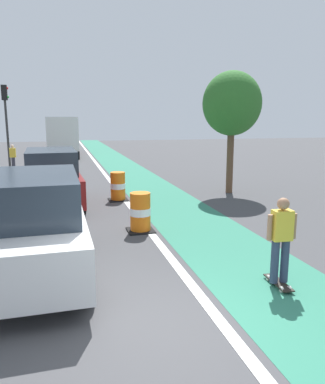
# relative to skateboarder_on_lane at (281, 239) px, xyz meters

# --- Properties ---
(ground_plane) EXTENTS (100.00, 100.00, 0.00)m
(ground_plane) POSITION_rel_skateboarder_on_lane_xyz_m (-2.46, -0.83, -0.91)
(ground_plane) COLOR #424244
(bike_lane_strip) EXTENTS (2.50, 80.00, 0.01)m
(bike_lane_strip) POSITION_rel_skateboarder_on_lane_xyz_m (-0.06, 11.17, -0.91)
(bike_lane_strip) COLOR #2D755B
(bike_lane_strip) RESTS_ON ground
(lane_divider_stripe) EXTENTS (0.20, 80.00, 0.01)m
(lane_divider_stripe) POSITION_rel_skateboarder_on_lane_xyz_m (-1.56, 11.17, -0.91)
(lane_divider_stripe) COLOR silver
(lane_divider_stripe) RESTS_ON ground
(skateboarder_on_lane) EXTENTS (0.57, 0.81, 1.69)m
(skateboarder_on_lane) POSITION_rel_skateboarder_on_lane_xyz_m (0.00, 0.00, 0.00)
(skateboarder_on_lane) COLOR black
(skateboarder_on_lane) RESTS_ON ground
(parked_suv_nearest) EXTENTS (1.97, 4.62, 2.04)m
(parked_suv_nearest) POSITION_rel_skateboarder_on_lane_xyz_m (-4.36, 1.70, 0.12)
(parked_suv_nearest) COLOR silver
(parked_suv_nearest) RESTS_ON ground
(parked_suv_second) EXTENTS (2.09, 4.68, 2.04)m
(parked_suv_second) POSITION_rel_skateboarder_on_lane_xyz_m (-4.20, 7.72, 0.12)
(parked_suv_second) COLOR maroon
(parked_suv_second) RESTS_ON ground
(traffic_barrel_front) EXTENTS (0.73, 0.73, 1.09)m
(traffic_barrel_front) POSITION_rel_skateboarder_on_lane_xyz_m (-1.80, 4.09, -0.38)
(traffic_barrel_front) COLOR orange
(traffic_barrel_front) RESTS_ON ground
(traffic_barrel_mid) EXTENTS (0.73, 0.73, 1.09)m
(traffic_barrel_mid) POSITION_rel_skateboarder_on_lane_xyz_m (-1.82, 8.29, -0.38)
(traffic_barrel_mid) COLOR orange
(traffic_barrel_mid) RESTS_ON ground
(delivery_truck_down_block) EXTENTS (2.39, 7.61, 3.23)m
(delivery_truck_down_block) POSITION_rel_skateboarder_on_lane_xyz_m (-3.77, 26.23, 0.94)
(delivery_truck_down_block) COLOR silver
(delivery_truck_down_block) RESTS_ON ground
(traffic_light_corner) EXTENTS (0.41, 0.32, 5.10)m
(traffic_light_corner) POSITION_rel_skateboarder_on_lane_xyz_m (-7.05, 19.29, 2.59)
(traffic_light_corner) COLOR #2D2D2D
(traffic_light_corner) RESTS_ON ground
(pedestrian_crossing) EXTENTS (0.34, 0.20, 1.61)m
(pedestrian_crossing) POSITION_rel_skateboarder_on_lane_xyz_m (-6.66, 17.77, -0.05)
(pedestrian_crossing) COLOR #33333D
(pedestrian_crossing) RESTS_ON ground
(street_tree_sidewalk) EXTENTS (2.40, 2.40, 5.00)m
(street_tree_sidewalk) POSITION_rel_skateboarder_on_lane_xyz_m (2.97, 8.64, 2.76)
(street_tree_sidewalk) COLOR brown
(street_tree_sidewalk) RESTS_ON ground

